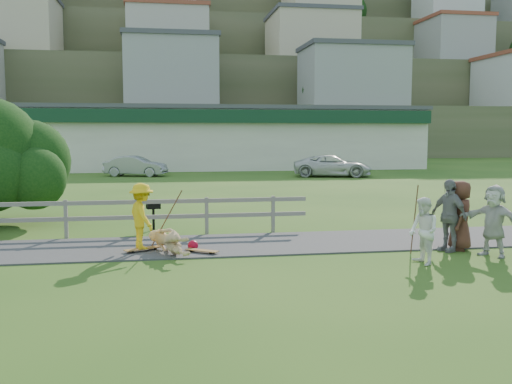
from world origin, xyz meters
TOP-DOWN VIEW (x-y plane):
  - ground at (0.00, 0.00)m, footprint 260.00×260.00m
  - path at (0.00, 1.50)m, footprint 34.00×3.00m
  - fence at (-4.62, 3.30)m, footprint 15.05×0.10m
  - strip_mall at (4.00, 34.94)m, footprint 32.50×10.75m
  - hillside at (0.00, 91.31)m, footprint 220.00×67.00m
  - skater_rider at (-1.80, 0.96)m, footprint 0.97×1.22m
  - skater_fallen at (-1.14, 0.62)m, footprint 1.86×1.12m
  - spectator_a at (4.56, -1.39)m, footprint 0.65×0.80m
  - spectator_b at (5.85, -0.12)m, footprint 0.79×1.16m
  - spectator_c at (6.22, -0.03)m, footprint 0.88×1.03m
  - spectator_d at (6.63, -0.86)m, footprint 1.30×1.65m
  - car_silver at (-3.05, 26.33)m, footprint 4.44×2.61m
  - car_white at (10.12, 23.74)m, footprint 5.71×3.68m
  - bbq at (-1.57, 4.32)m, footprint 0.46×0.39m
  - longboard_rider at (-1.80, 0.96)m, footprint 0.93×0.65m
  - longboard_fallen at (-0.34, 0.52)m, footprint 0.83×0.67m
  - helmet at (-0.54, 0.97)m, footprint 0.27×0.27m
  - pole_rider at (-1.20, 1.36)m, footprint 0.03×0.03m
  - pole_spec_left at (4.87, -0.26)m, footprint 0.03×0.03m

SIDE VIEW (x-z plane):
  - ground at x=0.00m, z-range 0.00..0.00m
  - path at x=0.00m, z-range 0.00..0.04m
  - longboard_fallen at x=-0.34m, z-range 0.00..0.10m
  - longboard_rider at x=-1.80m, z-range 0.00..0.10m
  - helmet at x=-0.54m, z-range 0.00..0.27m
  - skater_fallen at x=-1.14m, z-range 0.00..0.67m
  - bbq at x=-1.57m, z-range 0.00..0.87m
  - car_silver at x=-3.05m, z-range 0.00..1.38m
  - fence at x=-4.62m, z-range 0.17..1.27m
  - car_white at x=10.12m, z-range 0.00..1.46m
  - spectator_a at x=4.56m, z-range 0.00..1.54m
  - skater_rider at x=-1.80m, z-range 0.00..1.65m
  - pole_spec_left at x=4.87m, z-range 0.00..1.72m
  - pole_rider at x=-1.20m, z-range 0.00..1.73m
  - spectator_d at x=6.63m, z-range 0.00..1.75m
  - spectator_c at x=6.22m, z-range 0.00..1.78m
  - spectator_b at x=5.85m, z-range 0.00..1.84m
  - strip_mall at x=4.00m, z-range 0.03..5.13m
  - hillside at x=0.00m, z-range -9.34..38.16m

